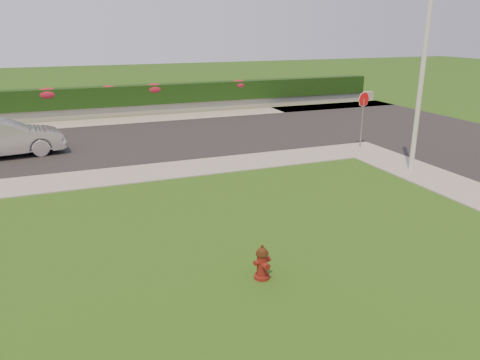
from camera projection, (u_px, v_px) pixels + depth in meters
name	position (u px, v px, depth m)	size (l,w,h in m)	color
ground	(332.00, 293.00, 8.92)	(120.00, 120.00, 0.00)	black
street_far	(49.00, 148.00, 19.57)	(26.00, 8.00, 0.04)	black
sidewalk_far	(16.00, 187.00, 14.80)	(24.00, 2.00, 0.04)	gray
curb_corner	(361.00, 150.00, 19.30)	(2.00, 2.00, 0.04)	gray
sidewalk_beyond	(128.00, 120.00, 25.38)	(34.00, 2.00, 0.04)	gray
retaining_wall	(123.00, 111.00, 26.62)	(34.00, 0.40, 0.60)	gray
hedge	(122.00, 96.00, 26.45)	(32.00, 0.90, 1.10)	black
fire_hydrant	(262.00, 263.00, 9.33)	(0.38, 0.36, 0.73)	#51120C
sedan_teal	(5.00, 137.00, 18.38)	(1.64, 4.08, 1.39)	#0B4455
sedan_silver	(2.00, 138.00, 17.97)	(1.56, 4.47, 1.47)	#95969B
utility_pole	(422.00, 76.00, 15.41)	(0.16, 0.16, 6.61)	silver
stop_sign	(363.00, 107.00, 19.19)	(0.62, 0.17, 2.34)	slate
flower_clump_c	(47.00, 94.00, 24.91)	(1.33, 0.86, 0.67)	#B11E32
flower_clump_d	(109.00, 90.00, 26.01)	(1.09, 0.70, 0.54)	#B11E32
flower_clump_e	(154.00, 89.00, 26.89)	(1.28, 0.82, 0.64)	#B11E32
flower_clump_f	(239.00, 85.00, 28.71)	(1.20, 0.77, 0.60)	#B11E32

